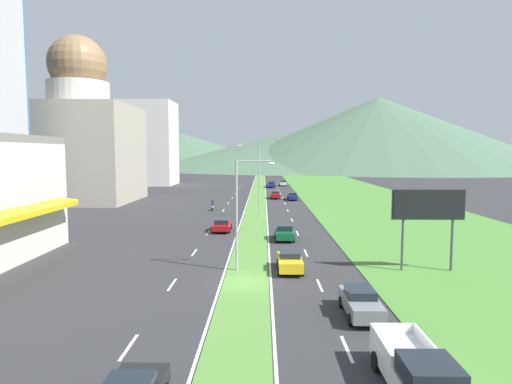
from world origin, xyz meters
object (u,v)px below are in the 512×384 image
Objects in this scene: billboard_roadside at (429,208)px; car_7 at (222,225)px; car_8 at (271,185)px; car_0 at (284,232)px; car_4 at (290,261)px; car_9 at (292,196)px; car_2 at (283,183)px; car_3 at (272,183)px; car_6 at (275,195)px; pickup_truck_0 at (416,372)px; car_1 at (361,302)px; motorcycle_rider at (213,206)px; street_lamp_near at (241,207)px; street_lamp_mid at (257,176)px.

car_7 is at bearing 135.46° from billboard_roadside.
billboard_roadside is at bearing 7.45° from car_8.
car_4 is (-0.17, -12.09, -0.00)m from car_0.
car_2 is at bearing -179.73° from car_9.
car_6 is at bearing 0.19° from car_3.
car_3 is 0.94× the size of car_9.
car_6 is at bearing -177.36° from pickup_truck_0.
car_1 is at bearing 20.19° from car_4.
car_8 is 46.66m from motorcycle_rider.
street_lamp_near is 12.42m from car_1.
street_lamp_mid is at bearing -20.37° from car_7.
car_9 is (0.23, 60.32, -0.05)m from car_1.
motorcycle_rider reaches higher than car_3.
street_lamp_near is 1.35× the size of billboard_roadside.
car_9 is at bearing 81.79° from street_lamp_near.
pickup_truck_0 is at bearing 11.85° from car_4.
pickup_truck_0 is (0.19, -104.68, 0.21)m from car_2.
car_6 is at bearing 82.78° from street_lamp_mid.
billboard_roadside reaches higher than car_9.
car_3 is (-3.13, 95.38, -0.03)m from car_1.
car_4 reaches higher than car_9.
car_2 reaches higher than car_4.
car_1 is at bearing 1.88° from car_3.
car_7 is at bearing -8.34° from car_2.
car_3 is 0.96× the size of car_7.
car_0 is 75.32m from car_2.
car_6 is 0.85× the size of pickup_truck_0.
car_2 is 70.90m from car_7.
car_3 is at bearing 86.89° from street_lamp_mid.
street_lamp_near reaches higher than car_1.
car_3 is at bearing -179.81° from car_6.
car_1 is 8.13m from pickup_truck_0.
car_3 reaches higher than car_6.
street_lamp_mid is 45.82m from pickup_truck_0.
car_3 is at bearing -5.87° from car_7.
car_2 reaches higher than car_9.
car_6 is at bearing -128.15° from car_9.
car_2 is 87.41m from car_4.
car_6 is at bearing 0.91° from car_8.
car_1 is 95.43m from car_3.
car_1 is 62.95m from car_6.
street_lamp_near is 1.88× the size of car_6.
billboard_roadside is 1.36× the size of car_7.
car_7 is (-6.84, 17.19, -0.05)m from car_4.
car_6 is (3.29, 25.92, -5.17)m from street_lamp_mid.
pickup_truck_0 reaches higher than car_4.
billboard_roadside reaches higher than pickup_truck_0.
street_lamp_near is 51.78m from car_9.
street_lamp_mid is 2.38× the size of car_2.
car_2 is at bearing 179.96° from car_1.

